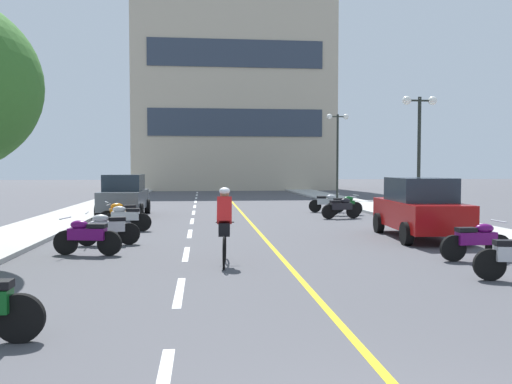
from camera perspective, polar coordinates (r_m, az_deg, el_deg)
ground_plane at (r=24.22m, az=-2.02°, el=-2.39°), size 140.00×140.00×0.00m
curb_left at (r=27.72m, az=-17.48°, el=-1.75°), size 2.40×72.00×0.12m
curb_right at (r=28.54m, az=12.15°, el=-1.56°), size 2.40×72.00×0.12m
lane_dash_1 at (r=9.32m, az=-8.23°, el=-10.55°), size 0.14×2.20×0.01m
lane_dash_2 at (r=13.25m, az=-7.51°, el=-6.60°), size 0.14×2.20×0.01m
lane_dash_3 at (r=17.21m, az=-7.13°, el=-4.46°), size 0.14×2.20×0.01m
lane_dash_4 at (r=21.18m, az=-6.89°, el=-3.12°), size 0.14×2.20×0.01m
lane_dash_5 at (r=25.16m, az=-6.72°, el=-2.21°), size 0.14×2.20×0.01m
lane_dash_6 at (r=29.15m, az=-6.61°, el=-1.55°), size 0.14×2.20×0.01m
lane_dash_7 at (r=33.14m, az=-6.52°, el=-1.04°), size 0.14×2.20×0.01m
lane_dash_8 at (r=37.13m, az=-6.44°, el=-0.64°), size 0.14×2.20×0.01m
lane_dash_9 at (r=41.13m, az=-6.39°, el=-0.33°), size 0.14×2.20×0.01m
lane_dash_10 at (r=45.12m, az=-6.34°, el=-0.06°), size 0.14×2.20×0.01m
lane_dash_11 at (r=49.12m, az=-6.30°, el=0.16°), size 0.14×2.20×0.01m
centre_line_yellow at (r=27.22m, az=-1.92°, el=-1.83°), size 0.12×66.00×0.01m
office_building at (r=53.61m, az=-2.50°, el=11.44°), size 18.82×9.75×20.65m
street_lamp_mid at (r=22.88m, az=17.15°, el=6.58°), size 1.46×0.36×4.93m
street_lamp_far at (r=35.32m, az=8.77°, el=5.85°), size 1.46×0.36×5.52m
parked_car_near at (r=16.65m, az=17.18°, el=-1.64°), size 2.13×4.30×1.82m
parked_car_mid at (r=23.85m, az=-13.99°, el=-0.34°), size 1.93×4.20×1.82m
motorcycle_2 at (r=13.09m, az=22.63°, el=-4.82°), size 1.70×0.60×0.92m
motorcycle_3 at (r=13.50m, az=-17.73°, el=-4.52°), size 1.69×0.63×0.92m
motorcycle_4 at (r=15.06m, az=-15.65°, el=-3.76°), size 1.70×0.60×0.92m
motorcycle_5 at (r=18.13m, az=-13.90°, el=-2.67°), size 1.70×0.60×0.92m
motorcycle_6 at (r=19.68m, az=-14.20°, el=-2.25°), size 1.63×0.81×0.92m
motorcycle_7 at (r=22.27m, az=9.16°, el=-1.64°), size 1.69×0.60×0.92m
motorcycle_8 at (r=23.79m, az=9.49°, el=-1.37°), size 1.70×0.60×0.92m
motorcycle_9 at (r=25.27m, az=7.65°, el=-1.13°), size 1.69×0.62×0.92m
cyclist_rider at (r=11.63m, az=-3.41°, el=-3.48°), size 0.42×1.77×1.71m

